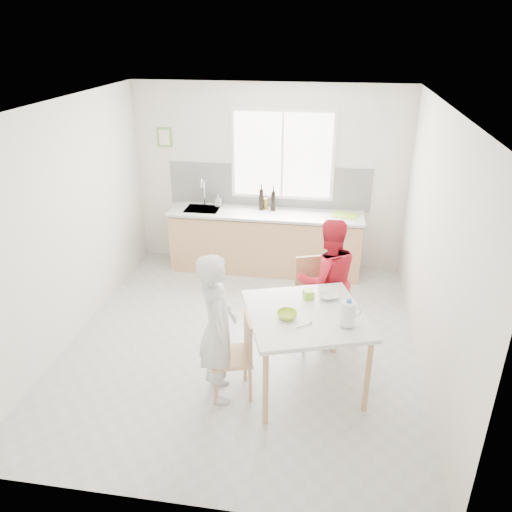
{
  "coord_description": "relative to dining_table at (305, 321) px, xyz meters",
  "views": [
    {
      "loc": [
        0.93,
        -4.84,
        3.4
      ],
      "look_at": [
        0.13,
        0.2,
        1.03
      ],
      "focal_mm": 35.0,
      "sensor_mm": 36.0,
      "label": 1
    }
  ],
  "objects": [
    {
      "name": "soap_bottle",
      "position": [
        -1.5,
        2.77,
        0.24
      ],
      "size": [
        0.09,
        0.09,
        0.17
      ],
      "primitive_type": "imported",
      "rotation": [
        0.0,
        0.0,
        -0.12
      ],
      "color": "#999999",
      "rests_on": "kitchen_counter"
    },
    {
      "name": "green_box",
      "position": [
        0.01,
        0.3,
        0.13
      ],
      "size": [
        0.13,
        0.13,
        0.09
      ],
      "primitive_type": "cube",
      "rotation": [
        0.0,
        0.0,
        0.32
      ],
      "color": "#8DD330",
      "rests_on": "dining_table"
    },
    {
      "name": "ground",
      "position": [
        -0.76,
        0.65,
        -0.77
      ],
      "size": [
        4.5,
        4.5,
        0.0
      ],
      "primitive_type": "plane",
      "color": "#B7B7B2",
      "rests_on": "ground"
    },
    {
      "name": "picture_frame",
      "position": [
        -2.31,
        2.88,
        1.13
      ],
      "size": [
        0.22,
        0.03,
        0.28
      ],
      "color": "#639C47",
      "rests_on": "room_shell"
    },
    {
      "name": "wine_bottle_a",
      "position": [
        -0.84,
        2.71,
        0.31
      ],
      "size": [
        0.07,
        0.07,
        0.32
      ],
      "primitive_type": "cylinder",
      "color": "black",
      "rests_on": "kitchen_counter"
    },
    {
      "name": "bowl_green",
      "position": [
        -0.17,
        -0.11,
        0.12
      ],
      "size": [
        0.25,
        0.25,
        0.06
      ],
      "primitive_type": "imported",
      "rotation": [
        0.0,
        0.0,
        0.32
      ],
      "color": "#AFD030",
      "rests_on": "dining_table"
    },
    {
      "name": "chair_left",
      "position": [
        -0.65,
        -0.22,
        -0.29
      ],
      "size": [
        0.5,
        0.5,
        0.86
      ],
      "rotation": [
        0.0,
        0.0,
        -1.25
      ],
      "color": "tan",
      "rests_on": "ground"
    },
    {
      "name": "wine_bottle_b",
      "position": [
        -0.66,
        2.7,
        0.3
      ],
      "size": [
        0.07,
        0.07,
        0.3
      ],
      "primitive_type": "cylinder",
      "color": "black",
      "rests_on": "kitchen_counter"
    },
    {
      "name": "milk_jug",
      "position": [
        0.4,
        -0.16,
        0.23
      ],
      "size": [
        0.2,
        0.15,
        0.26
      ],
      "rotation": [
        0.0,
        0.0,
        0.32
      ],
      "color": "white",
      "rests_on": "dining_table"
    },
    {
      "name": "dining_table",
      "position": [
        0.0,
        0.0,
        0.0
      ],
      "size": [
        1.4,
        1.4,
        0.85
      ],
      "rotation": [
        0.0,
        0.0,
        0.32
      ],
      "color": "silver",
      "rests_on": "ground"
    },
    {
      "name": "person_white",
      "position": [
        -0.82,
        -0.28,
        0.01
      ],
      "size": [
        0.53,
        0.65,
        1.55
      ],
      "primitive_type": "imported",
      "rotation": [
        0.0,
        0.0,
        1.9
      ],
      "color": "silver",
      "rests_on": "ground"
    },
    {
      "name": "spoon",
      "position": [
        -0.01,
        -0.23,
        0.1
      ],
      "size": [
        0.13,
        0.11,
        0.01
      ],
      "primitive_type": "cylinder",
      "rotation": [
        0.0,
        1.57,
        0.67
      ],
      "color": "#A5A5AA",
      "rests_on": "dining_table"
    },
    {
      "name": "person_red",
      "position": [
        0.19,
        0.93,
        -0.02
      ],
      "size": [
        0.87,
        0.77,
        1.49
      ],
      "primitive_type": "imported",
      "rotation": [
        0.0,
        0.0,
        3.47
      ],
      "color": "red",
      "rests_on": "ground"
    },
    {
      "name": "cutting_board",
      "position": [
        0.39,
        2.63,
        0.16
      ],
      "size": [
        0.39,
        0.32,
        0.01
      ],
      "primitive_type": "cube",
      "rotation": [
        0.0,
        0.0,
        -0.21
      ],
      "color": "#93D230",
      "rests_on": "kitchen_counter"
    },
    {
      "name": "jar_amber",
      "position": [
        -0.79,
        2.75,
        0.23
      ],
      "size": [
        0.06,
        0.06,
        0.16
      ],
      "primitive_type": "cylinder",
      "color": "olive",
      "rests_on": "kitchen_counter"
    },
    {
      "name": "bowl_white",
      "position": [
        0.2,
        0.33,
        0.11
      ],
      "size": [
        0.25,
        0.25,
        0.05
      ],
      "primitive_type": "imported",
      "rotation": [
        0.0,
        0.0,
        0.32
      ],
      "color": "silver",
      "rests_on": "dining_table"
    },
    {
      "name": "chair_far",
      "position": [
        0.07,
        0.89,
        -0.21
      ],
      "size": [
        0.59,
        0.59,
        1.0
      ],
      "rotation": [
        0.0,
        0.0,
        0.32
      ],
      "color": "tan",
      "rests_on": "ground"
    },
    {
      "name": "room_shell",
      "position": [
        -0.76,
        0.65,
        0.88
      ],
      "size": [
        4.5,
        4.5,
        4.5
      ],
      "color": "silver",
      "rests_on": "ground"
    },
    {
      "name": "kitchen_counter",
      "position": [
        -0.77,
        2.6,
        -0.35
      ],
      "size": [
        2.84,
        0.64,
        1.37
      ],
      "color": "tan",
      "rests_on": "ground"
    },
    {
      "name": "window",
      "position": [
        -0.56,
        2.88,
        0.93
      ],
      "size": [
        1.5,
        0.06,
        1.3
      ],
      "color": "white",
      "rests_on": "room_shell"
    },
    {
      "name": "backsplash",
      "position": [
        -0.76,
        2.89,
        0.46
      ],
      "size": [
        3.0,
        0.02,
        0.65
      ],
      "primitive_type": "cube",
      "color": "white",
      "rests_on": "room_shell"
    }
  ]
}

